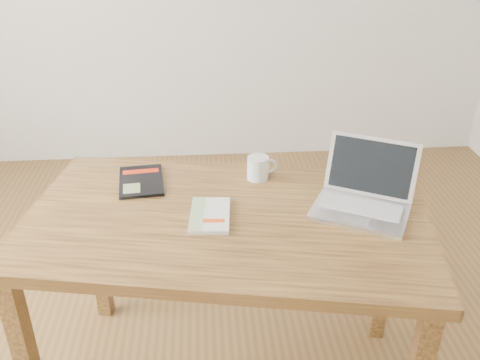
{
  "coord_description": "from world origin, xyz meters",
  "views": [
    {
      "loc": [
        0.02,
        -1.51,
        1.67
      ],
      "look_at": [
        0.13,
        0.02,
        0.85
      ],
      "focal_mm": 40.0,
      "sensor_mm": 36.0,
      "label": 1
    }
  ],
  "objects": [
    {
      "name": "room",
      "position": [
        -0.07,
        0.0,
        1.36
      ],
      "size": [
        4.04,
        4.04,
        2.7
      ],
      "color": "brown",
      "rests_on": "ground"
    },
    {
      "name": "desk",
      "position": [
        0.08,
        -0.04,
        0.66
      ],
      "size": [
        1.42,
        0.98,
        0.75
      ],
      "rotation": [
        0.0,
        0.0,
        -0.19
      ],
      "color": "brown",
      "rests_on": "ground"
    },
    {
      "name": "white_guidebook",
      "position": [
        0.03,
        -0.04,
        0.76
      ],
      "size": [
        0.14,
        0.22,
        0.02
      ],
      "rotation": [
        0.0,
        0.0,
        -0.08
      ],
      "color": "beige",
      "rests_on": "desk"
    },
    {
      "name": "black_guidebook",
      "position": [
        -0.21,
        0.21,
        0.76
      ],
      "size": [
        0.18,
        0.25,
        0.01
      ],
      "rotation": [
        0.0,
        0.0,
        0.11
      ],
      "color": "black",
      "rests_on": "desk"
    },
    {
      "name": "laptop",
      "position": [
        0.54,
        -0.01,
        0.79
      ],
      "size": [
        0.39,
        0.38,
        0.2
      ],
      "rotation": [
        0.0,
        0.0,
        -0.48
      ],
      "color": "silver",
      "rests_on": "desk"
    },
    {
      "name": "coffee_mug",
      "position": [
        0.22,
        0.21,
        0.79
      ],
      "size": [
        0.11,
        0.08,
        0.08
      ],
      "rotation": [
        0.0,
        0.0,
        0.24
      ],
      "color": "white",
      "rests_on": "desk"
    }
  ]
}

